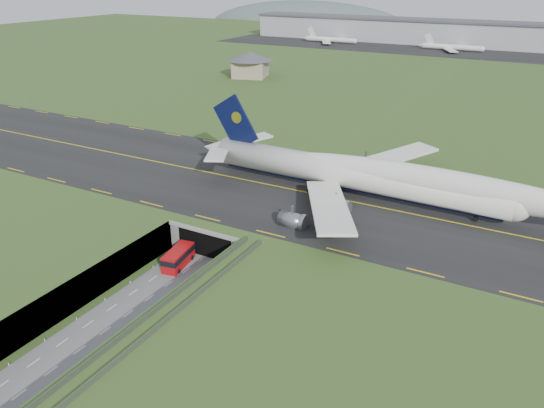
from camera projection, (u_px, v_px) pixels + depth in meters
The scene contains 10 objects.
ground at pixel (179, 277), 94.40m from camera, with size 900.00×900.00×0.00m, color #365622.
airfield_deck at pixel (178, 262), 93.18m from camera, with size 800.00×800.00×6.00m, color gray.
trench_road at pixel (151, 297), 88.34m from camera, with size 12.00×75.00×0.20m, color slate.
taxiway at pixel (269, 185), 118.39m from camera, with size 800.00×44.00×0.18m, color black.
tunnel_portal at pixel (230, 224), 106.44m from camera, with size 17.00×22.30×6.00m.
guideway at pixel (154, 329), 72.08m from camera, with size 3.00×53.00×7.05m.
jumbo_jet at pixel (379, 178), 108.05m from camera, with size 88.60×58.06×19.21m.
shuttle_tram at pixel (178, 257), 97.20m from camera, with size 4.28×8.28×3.21m.
service_building at pixel (250, 62), 235.88m from camera, with size 25.85×25.85×11.24m.
cargo_terminal at pixel (478, 34), 328.77m from camera, with size 320.00×67.00×15.60m.
Camera 1 is at (53.60, -63.09, 49.99)m, focal length 35.00 mm.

